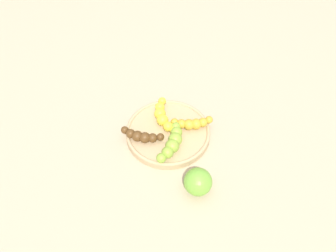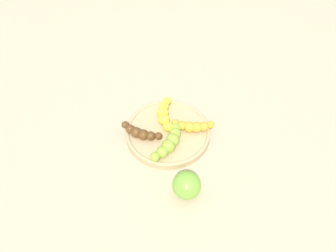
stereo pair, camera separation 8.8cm
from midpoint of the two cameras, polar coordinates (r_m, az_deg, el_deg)
ground_plane at (r=0.91m, az=2.77°, el=-1.72°), size 2.40×2.40×0.00m
fruit_bowl at (r=0.90m, az=2.79°, el=-1.23°), size 0.23×0.23×0.02m
banana_green at (r=0.84m, az=3.18°, el=-3.06°), size 0.06×0.13×0.04m
banana_spotted at (r=0.89m, az=7.16°, el=-0.20°), size 0.11×0.05×0.03m
banana_yellow at (r=0.90m, az=2.29°, el=1.59°), size 0.07×0.13×0.03m
banana_overripe at (r=0.87m, az=-1.97°, el=-1.33°), size 0.12×0.04×0.03m
apple_green at (r=0.78m, az=6.52°, el=-10.35°), size 0.07×0.07×0.07m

